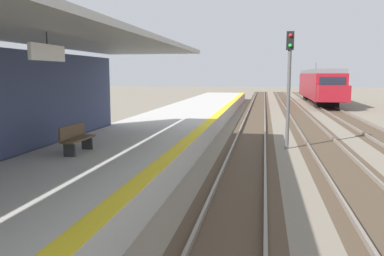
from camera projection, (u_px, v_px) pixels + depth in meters
The scene contains 6 objects.
station_platform at pixel (119, 157), 14.08m from camera, with size 5.00×80.00×0.91m.
track_pair_nearest_platform at pixel (248, 151), 17.25m from camera, with size 2.34×120.00×0.16m.
track_pair_middle at pixel (330, 153), 16.65m from camera, with size 2.34×120.00×0.16m.
approaching_train at pixel (320, 85), 45.18m from camera, with size 2.93×19.60×4.76m.
rail_signal_post at pixel (289, 78), 17.59m from camera, with size 0.32×0.34×5.20m.
platform_bench at pixel (76, 138), 12.41m from camera, with size 0.45×1.60×0.88m.
Camera 1 is at (2.53, 2.87, 3.35)m, focal length 37.19 mm.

